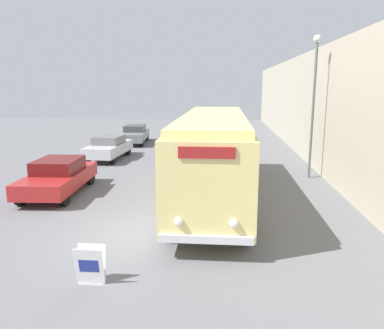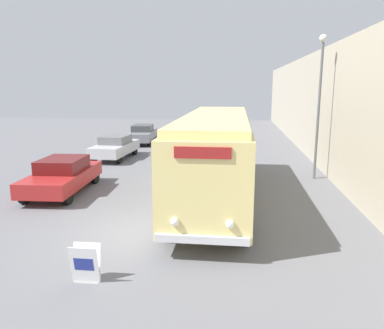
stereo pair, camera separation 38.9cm
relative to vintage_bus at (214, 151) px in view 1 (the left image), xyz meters
name	(u,v)px [view 1 (the left image)]	position (x,y,z in m)	size (l,w,h in m)	color
ground_plane	(144,235)	(-1.93, -4.14, -1.87)	(80.00, 80.00, 0.00)	slate
building_wall_right	(319,109)	(5.37, 5.86, 1.31)	(0.30, 60.00, 6.35)	#B2A893
vintage_bus	(214,151)	(0.00, 0.00, 0.00)	(2.49, 11.60, 3.29)	black
sign_board	(90,266)	(-2.52, -7.00, -1.44)	(0.65, 0.33, 0.89)	gray
streetlamp	(314,88)	(4.54, 3.68, 2.42)	(0.36, 0.36, 6.64)	#595E60
parked_car_near	(58,176)	(-6.36, -0.07, -1.13)	(2.14, 4.66, 1.44)	black
parked_car_mid	(109,147)	(-6.60, 7.52, -1.13)	(1.96, 4.44, 1.41)	black
parked_car_far	(135,134)	(-6.54, 14.01, -1.13)	(2.14, 4.85, 1.42)	black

